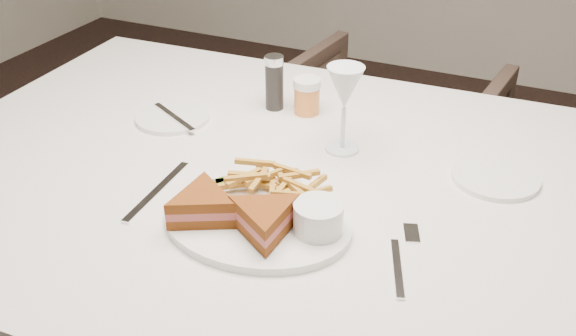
# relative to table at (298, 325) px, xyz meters

# --- Properties ---
(table) EXTENTS (1.56, 1.07, 0.75)m
(table) POSITION_rel_table_xyz_m (0.00, 0.00, 0.00)
(table) COLOR silver
(table) RESTS_ON ground
(chair_far) EXTENTS (0.73, 0.69, 0.68)m
(chair_far) POSITION_rel_table_xyz_m (-0.08, 0.86, -0.04)
(chair_far) COLOR #47362C
(chair_far) RESTS_ON ground
(table_setting) EXTENTS (0.84, 0.62, 0.18)m
(table_setting) POSITION_rel_table_xyz_m (-0.01, -0.06, 0.41)
(table_setting) COLOR white
(table_setting) RESTS_ON table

